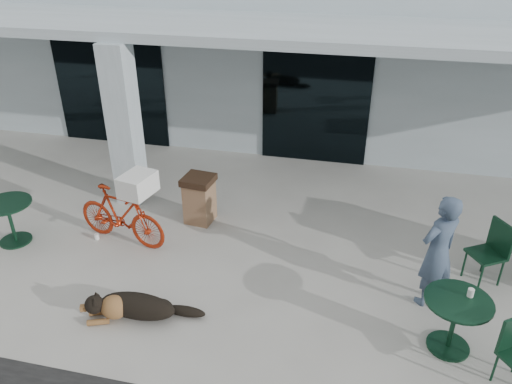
% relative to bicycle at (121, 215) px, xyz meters
% --- Properties ---
extents(ground, '(80.00, 80.00, 0.00)m').
position_rel_bicycle_xyz_m(ground, '(0.99, -0.84, -0.53)').
color(ground, '#B3B1A9').
rests_on(ground, ground).
extents(building, '(22.00, 7.00, 4.50)m').
position_rel_bicycle_xyz_m(building, '(0.99, 7.66, 1.72)').
color(building, silver).
rests_on(building, ground).
extents(storefront_glass_left, '(2.80, 0.06, 2.70)m').
position_rel_bicycle_xyz_m(storefront_glass_left, '(-2.21, 4.14, 0.82)').
color(storefront_glass_left, black).
rests_on(storefront_glass_left, ground).
extents(storefront_glass_right, '(2.40, 0.06, 2.70)m').
position_rel_bicycle_xyz_m(storefront_glass_right, '(2.79, 4.14, 0.82)').
color(storefront_glass_right, black).
rests_on(storefront_glass_right, ground).
extents(column, '(0.50, 0.50, 3.12)m').
position_rel_bicycle_xyz_m(column, '(-0.51, 1.46, 1.03)').
color(column, silver).
rests_on(column, ground).
extents(overhang, '(22.00, 2.80, 0.18)m').
position_rel_bicycle_xyz_m(overhang, '(0.99, 2.76, 2.68)').
color(overhang, silver).
rests_on(overhang, column).
extents(bicycle, '(1.82, 0.85, 1.05)m').
position_rel_bicycle_xyz_m(bicycle, '(0.00, 0.00, 0.00)').
color(bicycle, '#A3250D').
rests_on(bicycle, ground).
extents(laundry_basket, '(0.55, 0.66, 0.35)m').
position_rel_bicycle_xyz_m(laundry_basket, '(0.44, -0.09, 0.70)').
color(laundry_basket, white).
rests_on(laundry_basket, bicycle).
extents(dog, '(1.35, 0.86, 0.43)m').
position_rel_bicycle_xyz_m(dog, '(1.07, -1.72, -0.31)').
color(dog, black).
rests_on(dog, ground).
extents(cup_near_dog, '(0.09, 0.09, 0.10)m').
position_rel_bicycle_xyz_m(cup_near_dog, '(-0.50, -0.06, -0.47)').
color(cup_near_dog, white).
rests_on(cup_near_dog, ground).
extents(cafe_table_near, '(0.97, 0.97, 0.78)m').
position_rel_bicycle_xyz_m(cafe_table_near, '(-1.86, -0.44, -0.14)').
color(cafe_table_near, '#123623').
rests_on(cafe_table_near, ground).
extents(cafe_table_far, '(0.92, 0.92, 0.80)m').
position_rel_bicycle_xyz_m(cafe_table_far, '(5.30, -1.34, -0.13)').
color(cafe_table_far, '#123623').
rests_on(cafe_table_far, ground).
extents(cafe_chair_far_b, '(0.67, 0.66, 1.02)m').
position_rel_bicycle_xyz_m(cafe_chair_far_b, '(5.93, 0.23, -0.01)').
color(cafe_chair_far_b, '#123623').
rests_on(cafe_chair_far_b, ground).
extents(person, '(0.76, 0.74, 1.77)m').
position_rel_bicycle_xyz_m(person, '(5.10, -0.44, 0.36)').
color(person, '#3C4C65').
rests_on(person, ground).
extents(cup_on_table, '(0.09, 0.09, 0.11)m').
position_rel_bicycle_xyz_m(cup_on_table, '(5.44, -1.23, 0.33)').
color(cup_on_table, white).
rests_on(cup_on_table, cafe_table_far).
extents(trash_receptacle, '(0.59, 0.59, 0.91)m').
position_rel_bicycle_xyz_m(trash_receptacle, '(1.09, 0.96, -0.07)').
color(trash_receptacle, brown).
rests_on(trash_receptacle, ground).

